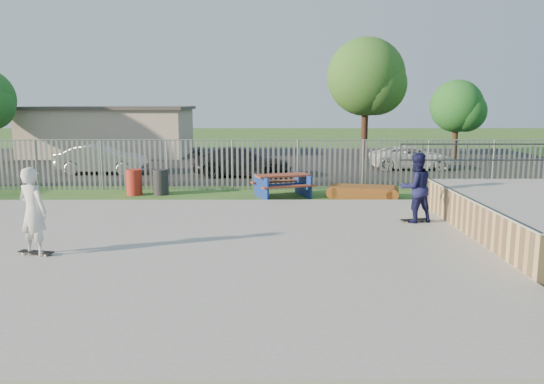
{
  "coord_description": "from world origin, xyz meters",
  "views": [
    {
      "loc": [
        2.51,
        -11.97,
        3.48
      ],
      "look_at": [
        2.56,
        2.0,
        1.1
      ],
      "focal_mm": 35.0,
      "sensor_mm": 36.0,
      "label": 1
    }
  ],
  "objects_px": {
    "tree_right": "(457,106)",
    "picnic_table": "(283,185)",
    "car_white": "(412,157)",
    "car_silver": "(102,159)",
    "funbox": "(363,192)",
    "skater_white": "(33,211)",
    "trash_bin_red": "(134,182)",
    "trash_bin_grey": "(161,182)",
    "skater_navy": "(416,188)",
    "car_dark": "(242,162)",
    "tree_mid": "(366,77)"
  },
  "relations": [
    {
      "from": "picnic_table",
      "to": "car_white",
      "type": "xyz_separation_m",
      "value": [
        6.94,
        8.1,
        0.2
      ]
    },
    {
      "from": "skater_white",
      "to": "trash_bin_grey",
      "type": "bearing_deg",
      "value": -73.25
    },
    {
      "from": "picnic_table",
      "to": "funbox",
      "type": "distance_m",
      "value": 2.96
    },
    {
      "from": "car_silver",
      "to": "picnic_table",
      "type": "bearing_deg",
      "value": -123.96
    },
    {
      "from": "tree_right",
      "to": "trash_bin_red",
      "type": "bearing_deg",
      "value": -143.35
    },
    {
      "from": "tree_right",
      "to": "skater_white",
      "type": "xyz_separation_m",
      "value": [
        -16.28,
        -20.58,
        -2.1
      ]
    },
    {
      "from": "car_dark",
      "to": "picnic_table",
      "type": "bearing_deg",
      "value": -158.07
    },
    {
      "from": "skater_navy",
      "to": "trash_bin_grey",
      "type": "bearing_deg",
      "value": -48.49
    },
    {
      "from": "car_white",
      "to": "picnic_table",
      "type": "bearing_deg",
      "value": 139.23
    },
    {
      "from": "trash_bin_red",
      "to": "car_dark",
      "type": "distance_m",
      "value": 6.26
    },
    {
      "from": "skater_white",
      "to": "tree_right",
      "type": "bearing_deg",
      "value": -104.86
    },
    {
      "from": "tree_mid",
      "to": "skater_navy",
      "type": "xyz_separation_m",
      "value": [
        -1.87,
        -18.89,
        -3.87
      ]
    },
    {
      "from": "trash_bin_grey",
      "to": "skater_navy",
      "type": "xyz_separation_m",
      "value": [
        8.21,
        -5.34,
        0.64
      ]
    },
    {
      "from": "picnic_table",
      "to": "skater_navy",
      "type": "bearing_deg",
      "value": -72.4
    },
    {
      "from": "skater_white",
      "to": "car_dark",
      "type": "bearing_deg",
      "value": -82.43
    },
    {
      "from": "trash_bin_red",
      "to": "car_dark",
      "type": "relative_size",
      "value": 0.21
    },
    {
      "from": "funbox",
      "to": "car_silver",
      "type": "bearing_deg",
      "value": 164.2
    },
    {
      "from": "trash_bin_red",
      "to": "car_dark",
      "type": "bearing_deg",
      "value": 52.52
    },
    {
      "from": "tree_mid",
      "to": "car_silver",
      "type": "bearing_deg",
      "value": -151.2
    },
    {
      "from": "trash_bin_grey",
      "to": "tree_right",
      "type": "xyz_separation_m",
      "value": [
        15.27,
        12.02,
        2.74
      ]
    },
    {
      "from": "skater_white",
      "to": "car_silver",
      "type": "bearing_deg",
      "value": -54.71
    },
    {
      "from": "trash_bin_red",
      "to": "tree_mid",
      "type": "xyz_separation_m",
      "value": [
        11.06,
        13.63,
        4.51
      ]
    },
    {
      "from": "car_silver",
      "to": "tree_mid",
      "type": "relative_size",
      "value": 0.57
    },
    {
      "from": "picnic_table",
      "to": "car_white",
      "type": "bearing_deg",
      "value": 30.31
    },
    {
      "from": "picnic_table",
      "to": "car_silver",
      "type": "bearing_deg",
      "value": 124.73
    },
    {
      "from": "trash_bin_red",
      "to": "trash_bin_grey",
      "type": "height_order",
      "value": "trash_bin_red"
    },
    {
      "from": "picnic_table",
      "to": "trash_bin_grey",
      "type": "relative_size",
      "value": 2.51
    },
    {
      "from": "trash_bin_red",
      "to": "tree_right",
      "type": "xyz_separation_m",
      "value": [
        16.25,
        12.09,
        2.74
      ]
    },
    {
      "from": "picnic_table",
      "to": "skater_white",
      "type": "bearing_deg",
      "value": -144.01
    },
    {
      "from": "picnic_table",
      "to": "car_silver",
      "type": "xyz_separation_m",
      "value": [
        -8.63,
        6.31,
        0.29
      ]
    },
    {
      "from": "picnic_table",
      "to": "trash_bin_grey",
      "type": "xyz_separation_m",
      "value": [
        -4.61,
        0.51,
        0.05
      ]
    },
    {
      "from": "funbox",
      "to": "car_dark",
      "type": "distance_m",
      "value": 7.34
    },
    {
      "from": "picnic_table",
      "to": "skater_navy",
      "type": "distance_m",
      "value": 6.06
    },
    {
      "from": "car_dark",
      "to": "tree_mid",
      "type": "distance_m",
      "value": 12.09
    },
    {
      "from": "picnic_table",
      "to": "car_white",
      "type": "height_order",
      "value": "car_white"
    },
    {
      "from": "picnic_table",
      "to": "funbox",
      "type": "xyz_separation_m",
      "value": [
        2.94,
        -0.2,
        -0.21
      ]
    },
    {
      "from": "tree_mid",
      "to": "picnic_table",
      "type": "bearing_deg",
      "value": -111.24
    },
    {
      "from": "trash_bin_red",
      "to": "tree_mid",
      "type": "relative_size",
      "value": 0.13
    },
    {
      "from": "car_dark",
      "to": "car_white",
      "type": "bearing_deg",
      "value": -69.25
    },
    {
      "from": "car_white",
      "to": "trash_bin_grey",
      "type": "bearing_deg",
      "value": 123.14
    },
    {
      "from": "tree_right",
      "to": "picnic_table",
      "type": "bearing_deg",
      "value": -130.39
    },
    {
      "from": "car_white",
      "to": "skater_navy",
      "type": "xyz_separation_m",
      "value": [
        -3.35,
        -12.93,
        0.5
      ]
    },
    {
      "from": "picnic_table",
      "to": "trash_bin_grey",
      "type": "height_order",
      "value": "trash_bin_grey"
    },
    {
      "from": "trash_bin_grey",
      "to": "car_silver",
      "type": "xyz_separation_m",
      "value": [
        -4.01,
        5.81,
        0.24
      ]
    },
    {
      "from": "funbox",
      "to": "skater_white",
      "type": "xyz_separation_m",
      "value": [
        -8.57,
        -7.86,
        0.91
      ]
    },
    {
      "from": "trash_bin_grey",
      "to": "car_white",
      "type": "distance_m",
      "value": 13.83
    },
    {
      "from": "trash_bin_red",
      "to": "trash_bin_grey",
      "type": "distance_m",
      "value": 0.99
    },
    {
      "from": "funbox",
      "to": "car_dark",
      "type": "xyz_separation_m",
      "value": [
        -4.74,
        5.59,
        0.49
      ]
    },
    {
      "from": "car_white",
      "to": "car_silver",
      "type": "bearing_deg",
      "value": 96.39
    },
    {
      "from": "car_silver",
      "to": "car_white",
      "type": "height_order",
      "value": "car_silver"
    }
  ]
}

